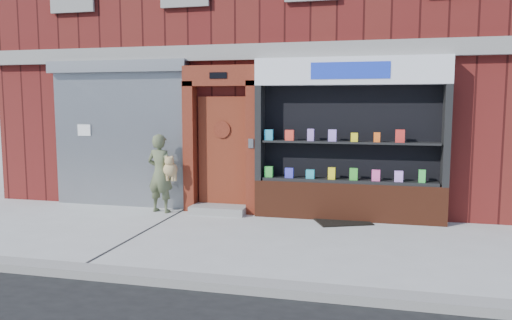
% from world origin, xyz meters
% --- Properties ---
extents(ground, '(80.00, 80.00, 0.00)m').
position_xyz_m(ground, '(0.00, 0.00, 0.00)').
color(ground, '#9E9E99').
rests_on(ground, ground).
extents(curb, '(60.00, 0.30, 0.12)m').
position_xyz_m(curb, '(0.00, -2.15, 0.06)').
color(curb, gray).
rests_on(curb, ground).
extents(building, '(12.00, 8.16, 8.00)m').
position_xyz_m(building, '(-0.00, 5.99, 4.00)').
color(building, '#541513').
rests_on(building, ground).
extents(shutter_bay, '(3.10, 0.30, 3.04)m').
position_xyz_m(shutter_bay, '(-3.00, 1.93, 1.72)').
color(shutter_bay, gray).
rests_on(shutter_bay, ground).
extents(red_door_bay, '(1.52, 0.58, 2.90)m').
position_xyz_m(red_door_bay, '(-0.75, 1.86, 1.46)').
color(red_door_bay, '#541A0E').
rests_on(red_door_bay, ground).
extents(pharmacy_bay, '(3.50, 0.41, 3.00)m').
position_xyz_m(pharmacy_bay, '(1.75, 1.81, 1.37)').
color(pharmacy_bay, '#592615').
rests_on(pharmacy_bay, ground).
extents(woman, '(0.68, 0.47, 1.57)m').
position_xyz_m(woman, '(-1.90, 1.55, 0.79)').
color(woman, '#545D3D').
rests_on(woman, ground).
extents(doormat, '(1.14, 0.99, 0.02)m').
position_xyz_m(doormat, '(1.68, 1.53, 0.01)').
color(doormat, black).
rests_on(doormat, ground).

